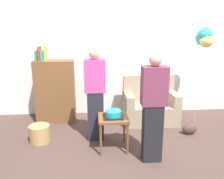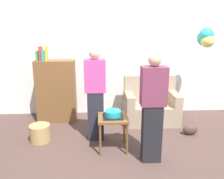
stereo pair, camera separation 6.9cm
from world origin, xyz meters
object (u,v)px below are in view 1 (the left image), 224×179
(bookshelf, at_px, (55,91))
(person_blowing_candles, at_px, (95,94))
(side_table, at_px, (113,122))
(wicker_basket, at_px, (40,134))
(balloon_bunch, at_px, (205,38))
(person_holding_cake, at_px, (153,108))
(handbag, at_px, (189,129))
(couch, at_px, (150,106))
(birthday_cake, at_px, (113,114))

(bookshelf, relative_size, person_blowing_candles, 0.98)
(side_table, distance_m, wicker_basket, 1.35)
(balloon_bunch, bearing_deg, side_table, -151.84)
(bookshelf, distance_m, person_blowing_candles, 1.25)
(person_holding_cake, bearing_deg, balloon_bunch, -143.02)
(side_table, bearing_deg, person_blowing_candles, 126.37)
(wicker_basket, distance_m, handbag, 2.75)
(side_table, xyz_separation_m, person_holding_cake, (0.55, -0.39, 0.35))
(wicker_basket, relative_size, balloon_bunch, 0.18)
(couch, distance_m, person_holding_cake, 1.63)
(handbag, bearing_deg, person_blowing_candles, -178.42)
(side_table, relative_size, person_blowing_candles, 0.34)
(couch, height_order, balloon_bunch, balloon_bunch)
(person_blowing_candles, height_order, wicker_basket, person_blowing_candles)
(handbag, bearing_deg, person_holding_cake, -138.58)
(side_table, bearing_deg, couch, 52.52)
(bookshelf, bearing_deg, person_holding_cake, -45.26)
(wicker_basket, bearing_deg, birthday_cake, -14.88)
(birthday_cake, relative_size, wicker_basket, 0.89)
(person_holding_cake, distance_m, handbag, 1.44)
(couch, relative_size, person_holding_cake, 0.67)
(side_table, xyz_separation_m, handbag, (1.48, 0.43, -0.38))
(side_table, distance_m, person_blowing_candles, 0.59)
(couch, xyz_separation_m, balloon_bunch, (0.99, -0.14, 1.41))
(handbag, bearing_deg, balloon_bunch, 55.69)
(couch, height_order, person_blowing_candles, person_blowing_candles)
(handbag, bearing_deg, birthday_cake, -163.72)
(person_blowing_candles, bearing_deg, birthday_cake, -51.45)
(person_holding_cake, relative_size, handbag, 5.82)
(balloon_bunch, bearing_deg, bookshelf, 174.22)
(birthday_cake, distance_m, balloon_bunch, 2.40)
(person_holding_cake, xyz_separation_m, wicker_basket, (-1.82, 0.72, -0.68))
(bookshelf, bearing_deg, wicker_basket, -98.77)
(person_holding_cake, height_order, handbag, person_holding_cake)
(person_blowing_candles, bearing_deg, couch, 35.35)
(side_table, height_order, birthday_cake, birthday_cake)
(person_blowing_candles, bearing_deg, balloon_bunch, 18.17)
(bookshelf, bearing_deg, couch, -4.66)
(couch, relative_size, birthday_cake, 3.44)
(side_table, bearing_deg, birthday_cake, -36.95)
(couch, xyz_separation_m, wicker_basket, (-2.14, -0.80, -0.19))
(person_holding_cake, bearing_deg, bookshelf, -54.78)
(bookshelf, xyz_separation_m, birthday_cake, (1.12, -1.30, -0.06))
(balloon_bunch, bearing_deg, wicker_basket, -168.08)
(couch, height_order, person_holding_cake, person_holding_cake)
(person_holding_cake, bearing_deg, birthday_cake, -44.51)
(birthday_cake, bearing_deg, balloon_bunch, 28.16)
(wicker_basket, xyz_separation_m, handbag, (2.74, 0.09, -0.05))
(bookshelf, xyz_separation_m, side_table, (1.12, -1.30, -0.19))
(birthday_cake, bearing_deg, person_blowing_candles, 126.37)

